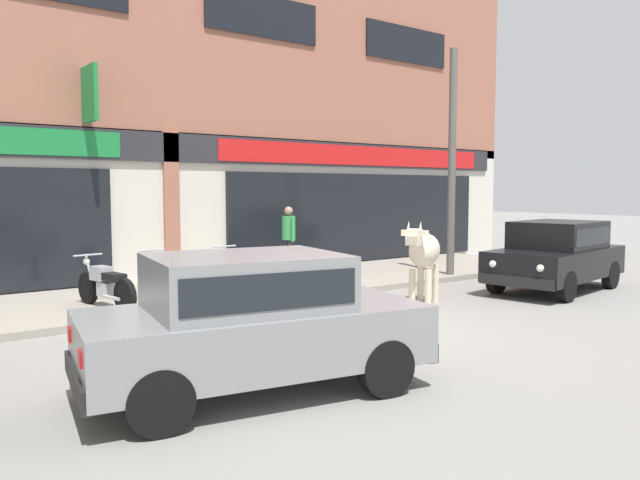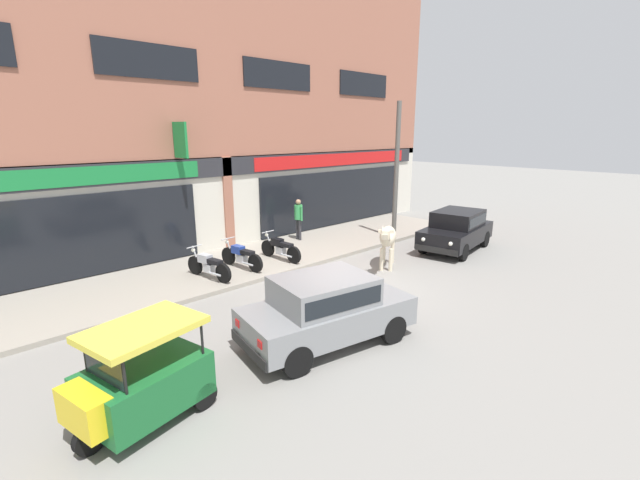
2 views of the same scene
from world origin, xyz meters
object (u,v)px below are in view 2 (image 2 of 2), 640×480
(pedestrian, at_px, (298,215))
(motorcycle_1, at_px, (241,256))
(utility_pole, at_px, (396,172))
(car_0, at_px, (326,307))
(motorcycle_2, at_px, (280,248))
(motorcycle_0, at_px, (208,266))
(car_1, at_px, (457,228))
(auto_rickshaw, at_px, (141,382))
(cow, at_px, (388,237))

(pedestrian, bearing_deg, motorcycle_1, -157.97)
(motorcycle_1, distance_m, utility_pole, 7.08)
(motorcycle_1, height_order, utility_pole, utility_pole)
(car_0, height_order, motorcycle_2, car_0)
(motorcycle_0, bearing_deg, motorcycle_2, 0.41)
(car_1, bearing_deg, utility_pole, 101.60)
(auto_rickshaw, xyz_separation_m, motorcycle_0, (3.85, 4.79, -0.15))
(motorcycle_0, height_order, pedestrian, pedestrian)
(auto_rickshaw, bearing_deg, pedestrian, 36.36)
(car_0, height_order, car_1, same)
(auto_rickshaw, xyz_separation_m, utility_pole, (11.72, 4.06, 2.08))
(cow, distance_m, motorcycle_2, 3.53)
(motorcycle_0, xyz_separation_m, utility_pole, (7.88, -0.73, 2.23))
(car_0, relative_size, motorcycle_1, 2.10)
(car_1, xyz_separation_m, motorcycle_0, (-8.38, 3.17, -0.30))
(cow, height_order, motorcycle_0, cow)
(motorcycle_2, bearing_deg, motorcycle_1, 174.90)
(cow, relative_size, motorcycle_0, 1.04)
(pedestrian, bearing_deg, car_1, -53.83)
(utility_pole, bearing_deg, motorcycle_1, 172.49)
(car_1, distance_m, motorcycle_2, 6.55)
(cow, bearing_deg, auto_rickshaw, -166.57)
(car_0, distance_m, motorcycle_0, 4.99)
(auto_rickshaw, bearing_deg, utility_pole, 19.11)
(motorcycle_0, relative_size, motorcycle_1, 1.00)
(motorcycle_0, bearing_deg, car_1, -20.72)
(pedestrian, bearing_deg, motorcycle_2, -143.96)
(car_0, distance_m, auto_rickshaw, 3.71)
(cow, height_order, utility_pole, utility_pole)
(cow, bearing_deg, car_1, -7.27)
(cow, xyz_separation_m, motorcycle_2, (-2.18, 2.74, -0.50))
(auto_rickshaw, bearing_deg, motorcycle_1, 44.28)
(utility_pole, bearing_deg, car_0, -152.11)
(utility_pole, bearing_deg, motorcycle_2, 171.83)
(auto_rickshaw, distance_m, pedestrian, 10.83)
(car_0, height_order, pedestrian, pedestrian)
(utility_pole, bearing_deg, car_1, -78.40)
(pedestrian, xyz_separation_m, utility_pole, (3.00, -2.36, 1.64))
(car_0, distance_m, car_1, 8.71)
(motorcycle_1, bearing_deg, utility_pole, -7.51)
(cow, height_order, motorcycle_2, cow)
(pedestrian, relative_size, utility_pole, 0.31)
(cow, distance_m, utility_pole, 4.03)
(car_0, bearing_deg, motorcycle_0, 88.33)
(motorcycle_1, distance_m, motorcycle_2, 1.45)
(car_0, distance_m, pedestrian, 8.30)
(car_0, bearing_deg, motorcycle_2, 60.66)
(cow, xyz_separation_m, motorcycle_0, (-4.84, 2.72, -0.50))
(auto_rickshaw, xyz_separation_m, pedestrian, (8.72, 6.42, 0.45))
(motorcycle_2, bearing_deg, pedestrian, 36.04)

